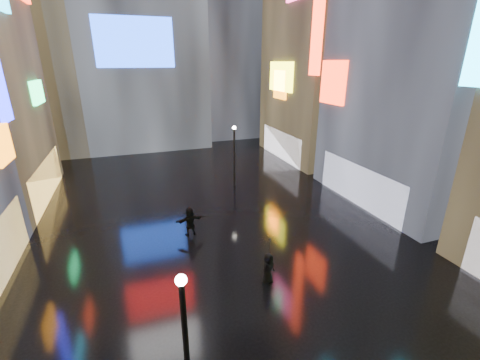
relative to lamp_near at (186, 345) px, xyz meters
name	(u,v)px	position (x,y,z in m)	size (l,w,h in m)	color
ground	(204,208)	(3.76, 14.37, -2.94)	(140.00, 140.00, 0.00)	black
building_right_far	(330,21)	(19.73, 24.37, 11.03)	(10.28, 12.00, 28.00)	black
tower_flank_right	(220,7)	(12.76, 40.37, 14.06)	(12.00, 12.00, 34.00)	black
tower_flank_left	(24,33)	(-10.24, 36.37, 10.06)	(10.00, 10.00, 26.00)	black
lamp_near	(186,345)	(0.00, 0.00, 0.00)	(0.30, 0.30, 5.20)	black
lamp_far	(234,153)	(7.31, 18.02, 0.00)	(0.30, 0.30, 5.20)	black
pedestrian_4	(268,268)	(4.75, 5.13, -2.15)	(0.78, 0.51, 1.59)	black
pedestrian_5	(190,221)	(2.09, 10.89, -2.03)	(1.70, 0.54, 1.83)	black
umbrella_2	(269,246)	(4.75, 5.13, -0.90)	(0.98, 1.00, 0.90)	black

